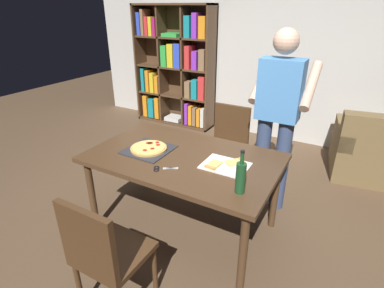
# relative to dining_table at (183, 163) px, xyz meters

# --- Properties ---
(ground_plane) EXTENTS (12.00, 12.00, 0.00)m
(ground_plane) POSITION_rel_dining_table_xyz_m (0.00, 0.00, -0.68)
(ground_plane) COLOR brown
(back_wall) EXTENTS (6.40, 0.10, 2.80)m
(back_wall) POSITION_rel_dining_table_xyz_m (0.00, 2.60, 0.72)
(back_wall) COLOR silver
(back_wall) RESTS_ON ground_plane
(dining_table) EXTENTS (1.60, 0.99, 0.75)m
(dining_table) POSITION_rel_dining_table_xyz_m (0.00, 0.00, 0.00)
(dining_table) COLOR #4C331E
(dining_table) RESTS_ON ground_plane
(chair_near_camera) EXTENTS (0.42, 0.42, 0.90)m
(chair_near_camera) POSITION_rel_dining_table_xyz_m (-0.00, -0.98, -0.17)
(chair_near_camera) COLOR #472D19
(chair_near_camera) RESTS_ON ground_plane
(chair_far_side) EXTENTS (0.42, 0.42, 0.90)m
(chair_far_side) POSITION_rel_dining_table_xyz_m (0.00, 0.98, -0.17)
(chair_far_side) COLOR #472D19
(chair_far_side) RESTS_ON ground_plane
(bookshelf) EXTENTS (1.40, 0.35, 1.95)m
(bookshelf) POSITION_rel_dining_table_xyz_m (-1.56, 2.37, 0.27)
(bookshelf) COLOR #513823
(bookshelf) RESTS_ON ground_plane
(person_serving_pizza) EXTENTS (0.55, 0.54, 1.75)m
(person_serving_pizza) POSITION_rel_dining_table_xyz_m (0.57, 0.76, 0.32)
(person_serving_pizza) COLOR #38476B
(person_serving_pizza) RESTS_ON ground_plane
(pepperoni_pizza_on_tray) EXTENTS (0.38, 0.38, 0.04)m
(pepperoni_pizza_on_tray) POSITION_rel_dining_table_xyz_m (-0.32, -0.06, 0.09)
(pepperoni_pizza_on_tray) COLOR #2D2D33
(pepperoni_pizza_on_tray) RESTS_ON dining_table
(pizza_slices_on_towel) EXTENTS (0.36, 0.29, 0.03)m
(pizza_slices_on_towel) POSITION_rel_dining_table_xyz_m (0.38, 0.01, 0.08)
(pizza_slices_on_towel) COLOR white
(pizza_slices_on_towel) RESTS_ON dining_table
(wine_bottle) EXTENTS (0.07, 0.07, 0.32)m
(wine_bottle) POSITION_rel_dining_table_xyz_m (0.62, -0.28, 0.19)
(wine_bottle) COLOR #194723
(wine_bottle) RESTS_ON dining_table
(kitchen_scissors) EXTENTS (0.19, 0.15, 0.01)m
(kitchen_scissors) POSITION_rel_dining_table_xyz_m (-0.03, -0.28, 0.08)
(kitchen_scissors) COLOR silver
(kitchen_scissors) RESTS_ON dining_table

